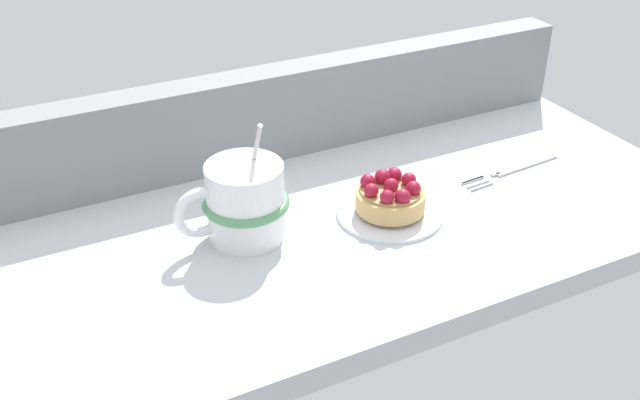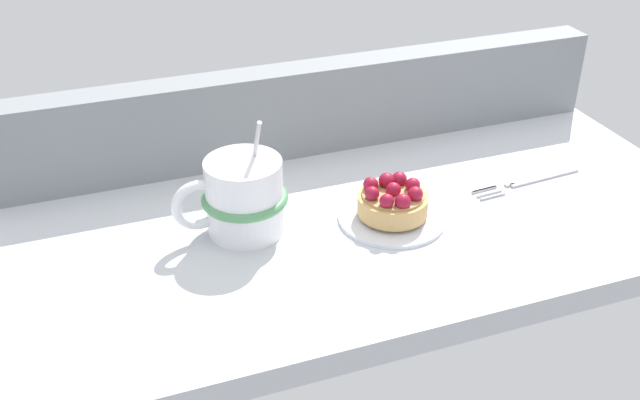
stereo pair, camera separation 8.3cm
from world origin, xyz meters
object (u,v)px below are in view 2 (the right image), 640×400
at_px(coffee_mug, 242,197).
at_px(dessert_plate, 392,216).
at_px(raspberry_tart, 393,200).
at_px(dessert_fork, 526,182).

bearing_deg(coffee_mug, dessert_plate, -12.18).
bearing_deg(raspberry_tart, coffee_mug, 167.89).
relative_size(coffee_mug, dessert_fork, 0.85).
xyz_separation_m(dessert_plate, coffee_mug, (-0.16, 0.04, 0.04)).
bearing_deg(dessert_plate, coffee_mug, 167.82).
bearing_deg(coffee_mug, raspberry_tart, -12.11).
xyz_separation_m(coffee_mug, dessert_fork, (0.35, -0.02, -0.04)).
distance_m(coffee_mug, dessert_fork, 0.36).
height_order(dessert_plate, raspberry_tart, raspberry_tart).
relative_size(dessert_plate, raspberry_tart, 1.54).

